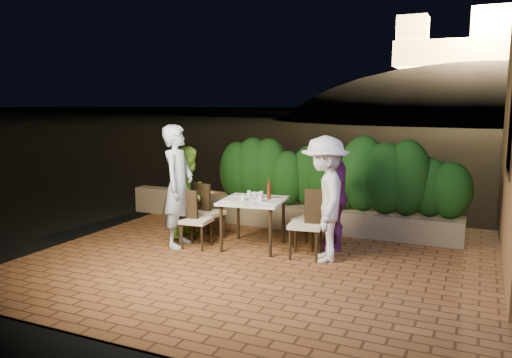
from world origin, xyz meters
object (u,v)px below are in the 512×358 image
Objects in this scene: dining_table at (253,224)px; chair_right_back at (310,218)px; chair_left_front at (196,219)px; chair_left_back at (209,212)px; diner_blue at (178,186)px; chair_right_front at (306,223)px; diner_purple at (335,195)px; parapet_lamp at (207,189)px; beer_bottle at (269,189)px; bowl at (254,194)px; diner_green at (190,192)px; diner_white at (325,199)px.

chair_right_back is at bearing 24.86° from dining_table.
chair_left_front is 0.51m from chair_left_back.
diner_blue reaches higher than chair_left_front.
diner_blue is (-1.98, -0.26, 0.44)m from chair_right_front.
diner_purple is 2.98m from parapet_lamp.
dining_table is 0.87m from chair_left_front.
beer_bottle is 1.16m from chair_left_back.
diner_purple reaches higher than parapet_lamp.
bowl is (-0.11, 0.28, 0.40)m from dining_table.
chair_left_back is 0.46m from diner_green.
diner_green is 10.72× the size of parapet_lamp.
chair_left_back is 2.09m from diner_white.
diner_blue reaches higher than diner_green.
chair_right_front is at bearing -115.21° from diner_white.
diner_blue reaches higher than parapet_lamp.
bowl is 0.13× the size of diner_green.
dining_table is 0.49× the size of diner_blue.
chair_right_back is 0.61× the size of diner_green.
diner_green is at bearing -15.41° from chair_right_front.
dining_table is 0.87m from chair_left_back.
diner_white is (0.27, -0.02, 0.38)m from chair_right_front.
chair_left_back is (-0.86, 0.15, 0.08)m from dining_table.
diner_green is 2.40m from diner_white.
bowl reaches higher than dining_table.
chair_right_front reaches higher than bowl.
bowl is 0.95m from chair_right_back.
diner_blue is at bearing -0.60° from chair_right_front.
chair_left_back reaches higher than dining_table.
beer_bottle is 0.34× the size of chair_right_back.
beer_bottle is 1.39m from diner_blue.
diner_purple is 11.86× the size of parapet_lamp.
diner_blue is (-1.87, -0.75, 0.48)m from chair_right_back.
diner_purple is (-0.02, 0.59, -0.05)m from diner_white.
dining_table is 0.55× the size of diner_purple.
dining_table is 0.91m from chair_right_front.
chair_right_front is at bearing -8.61° from dining_table.
dining_table reaches higher than parapet_lamp.
dining_table is at bearing 19.14° from chair_left_front.
diner_white reaches higher than dining_table.
diner_purple is at bearing 17.24° from chair_left_front.
chair_right_front is at bearing -92.97° from diner_green.
chair_left_back is at bearing 178.14° from beer_bottle.
beer_bottle is at bearing 28.62° from dining_table.
chair_left_front is 2.01m from parapet_lamp.
beer_bottle is at bearing -79.64° from diner_blue.
diner_purple is (1.26, 0.16, 0.06)m from bowl.
diner_green is (-1.99, -0.22, 0.30)m from chair_right_back.
diner_blue reaches higher than diner_white.
dining_table is 6.53× the size of parapet_lamp.
dining_table is 2.20m from parapet_lamp.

